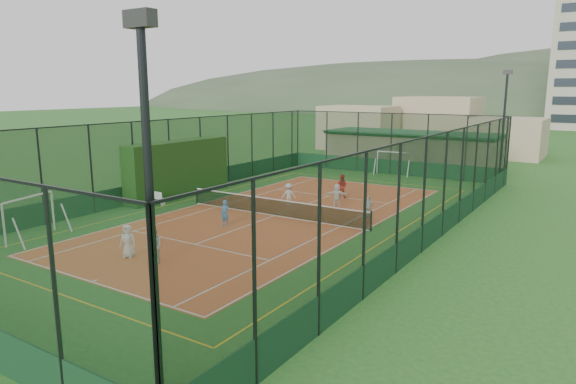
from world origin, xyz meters
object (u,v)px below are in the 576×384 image
at_px(white_bench, 156,197).
at_px(child_near_right, 154,246).
at_px(futsal_goal_near, 30,218).
at_px(child_far_left, 289,195).
at_px(floodlight_ne, 503,129).
at_px(coach, 342,186).
at_px(child_far_right, 369,207).
at_px(child_near_mid, 225,213).
at_px(futsal_goal_far, 394,163).
at_px(floodlight_se, 152,244).
at_px(clubhouse, 411,149).
at_px(child_near_left, 128,241).
at_px(child_far_back, 337,195).

distance_m(white_bench, child_near_right, 11.27).
relative_size(white_bench, futsal_goal_near, 0.50).
bearing_deg(futsal_goal_near, child_far_left, -43.19).
height_order(floodlight_ne, futsal_goal_near, floodlight_ne).
bearing_deg(child_near_right, coach, 94.94).
xyz_separation_m(child_near_right, child_far_right, (4.16, 11.60, -0.13)).
bearing_deg(child_far_right, white_bench, 19.45).
bearing_deg(child_near_mid, futsal_goal_far, 84.30).
distance_m(floodlight_se, clubhouse, 39.63).
bearing_deg(futsal_goal_far, child_near_left, -98.84).
height_order(futsal_goal_near, child_far_left, futsal_goal_near).
distance_m(futsal_goal_near, child_far_back, 16.53).
distance_m(floodlight_se, child_near_right, 11.54).
relative_size(floodlight_ne, futsal_goal_far, 2.87).
relative_size(futsal_goal_near, child_far_left, 2.22).
bearing_deg(coach, child_near_right, 81.20).
xyz_separation_m(floodlight_se, child_near_right, (-8.18, 7.40, -3.38)).
distance_m(child_near_mid, child_far_right, 7.82).
xyz_separation_m(futsal_goal_far, child_far_left, (-0.97, -14.50, -0.23)).
distance_m(white_bench, coach, 11.76).
height_order(floodlight_se, floodlight_ne, same).
height_order(floodlight_se, white_bench, floodlight_se).
xyz_separation_m(child_near_mid, child_near_right, (1.34, -6.04, 0.06)).
bearing_deg(child_far_left, futsal_goal_far, -137.74).
bearing_deg(child_far_left, floodlight_se, 71.97).
bearing_deg(coach, floodlight_ne, -134.00).
bearing_deg(floodlight_ne, child_near_mid, -115.74).
bearing_deg(clubhouse, white_bench, -108.37).
bearing_deg(child_far_right, child_near_right, 72.25).
height_order(futsal_goal_far, child_far_right, futsal_goal_far).
distance_m(child_near_right, coach, 15.60).
distance_m(floodlight_ne, coach, 13.21).
xyz_separation_m(floodlight_se, child_far_left, (-9.25, 19.06, -3.42)).
relative_size(child_near_left, coach, 0.93).
distance_m(clubhouse, futsal_goal_far, 5.09).
bearing_deg(child_near_right, child_far_right, 77.02).
bearing_deg(white_bench, child_far_back, 32.91).
bearing_deg(child_far_right, child_near_left, 66.10).
relative_size(floodlight_se, floodlight_ne, 1.00).
height_order(child_near_left, child_far_left, child_near_left).
bearing_deg(futsal_goal_near, floodlight_ne, -46.05).
bearing_deg(child_far_right, futsal_goal_far, -71.72).
relative_size(floodlight_ne, child_near_right, 5.62).
distance_m(futsal_goal_far, child_near_right, 26.16).
distance_m(floodlight_se, futsal_goal_far, 34.71).
bearing_deg(child_far_left, coach, -155.53).
relative_size(child_far_left, child_far_back, 1.02).
height_order(white_bench, child_far_back, child_far_back).
xyz_separation_m(child_near_mid, child_far_left, (0.27, 5.62, 0.02)).
xyz_separation_m(futsal_goal_near, child_far_back, (8.99, 13.87, -0.30)).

